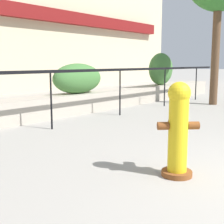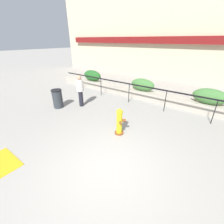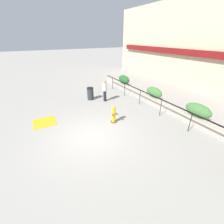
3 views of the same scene
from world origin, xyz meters
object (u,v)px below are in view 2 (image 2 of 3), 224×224
(hedge_bush_1, at_px, (143,85))
(fire_hydrant, at_px, (119,121))
(hedge_bush_0, at_px, (92,76))
(pedestrian, at_px, (80,89))
(trash_bin, at_px, (58,99))
(hedge_bush_2, at_px, (210,96))

(hedge_bush_1, xyz_separation_m, fire_hydrant, (1.11, -4.20, -0.32))
(hedge_bush_1, bearing_deg, hedge_bush_0, 180.00)
(pedestrian, bearing_deg, trash_bin, -134.22)
(hedge_bush_2, xyz_separation_m, fire_hydrant, (-2.51, -4.20, -0.33))
(hedge_bush_0, distance_m, fire_hydrant, 6.82)
(hedge_bush_2, bearing_deg, trash_bin, -148.65)
(pedestrian, bearing_deg, hedge_bush_2, 28.65)
(trash_bin, bearing_deg, hedge_bush_0, 106.57)
(hedge_bush_0, relative_size, fire_hydrant, 1.47)
(pedestrian, xyz_separation_m, trash_bin, (-0.87, -0.89, -0.48))
(pedestrian, bearing_deg, hedge_bush_1, 55.54)
(hedge_bush_0, bearing_deg, hedge_bush_1, 0.00)
(hedge_bush_0, xyz_separation_m, fire_hydrant, (5.36, -4.20, -0.35))
(hedge_bush_1, distance_m, pedestrian, 3.84)
(pedestrian, distance_m, trash_bin, 1.34)
(hedge_bush_1, relative_size, pedestrian, 0.88)
(hedge_bush_2, relative_size, pedestrian, 0.91)
(hedge_bush_1, height_order, fire_hydrant, hedge_bush_1)
(fire_hydrant, bearing_deg, trash_bin, 177.97)
(fire_hydrant, xyz_separation_m, pedestrian, (-3.28, 1.04, 0.44))
(hedge_bush_2, bearing_deg, fire_hydrant, -120.82)
(hedge_bush_0, xyz_separation_m, hedge_bush_1, (4.25, 0.00, -0.02))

